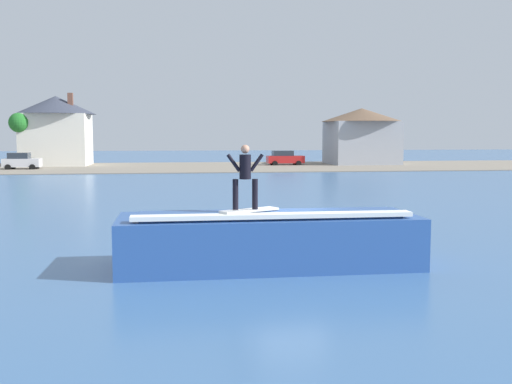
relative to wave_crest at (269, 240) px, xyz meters
The scene contains 10 objects.
ground_plane 1.38m from the wave_crest, 57.69° to the left, with size 260.00×260.00×0.00m, color #3E6899.
wave_crest is the anchor object (origin of this frame).
surfboard 1.14m from the wave_crest, 149.85° to the right, with size 1.76×1.21×0.06m.
surfer 2.10m from the wave_crest, 151.88° to the right, with size 1.04×0.32×1.79m.
shoreline_bank 54.05m from the wave_crest, 89.35° to the left, with size 120.00×22.54×0.08m.
car_near_shore 54.96m from the wave_crest, 110.15° to the left, with size 3.87×2.26×1.86m.
car_far_shore 57.53m from the wave_crest, 78.81° to the left, with size 4.54×2.30×1.86m.
house_with_chimney 61.92m from the wave_crest, 105.56° to the left, with size 9.49×9.49×8.81m.
house_gabled_white 61.74m from the wave_crest, 69.68° to the left, with size 10.25×10.25×7.18m.
tree_tall_bare 59.76m from the wave_crest, 109.73° to the left, with size 2.31×2.31×6.36m.
Camera 1 is at (-3.35, -17.80, 3.77)m, focal length 42.22 mm.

